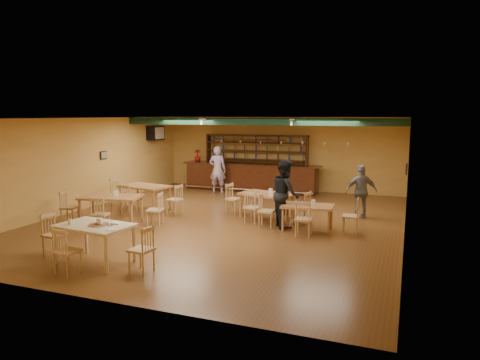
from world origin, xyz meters
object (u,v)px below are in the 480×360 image
at_px(bar_counter, 251,177).
at_px(dining_table_c, 112,210).
at_px(dining_table_b, 266,206).
at_px(patron_bar, 218,170).
at_px(near_table, 95,244).
at_px(dining_table_a, 145,197).
at_px(patron_right_a, 285,193).
at_px(dining_table_d, 307,217).

relative_size(bar_counter, dining_table_c, 3.45).
bearing_deg(dining_table_c, bar_counter, 61.12).
distance_m(dining_table_b, patron_bar, 4.76).
distance_m(dining_table_b, near_table, 5.63).
height_order(bar_counter, patron_bar, patron_bar).
distance_m(dining_table_a, patron_right_a, 4.96).
distance_m(bar_counter, dining_table_a, 5.03).
height_order(dining_table_c, near_table, near_table).
bearing_deg(near_table, dining_table_a, 117.69).
height_order(dining_table_a, patron_bar, patron_bar).
xyz_separation_m(dining_table_a, dining_table_d, (5.56, -0.72, -0.06)).
bearing_deg(near_table, dining_table_c, 127.14).
bearing_deg(dining_table_c, dining_table_a, 82.66).
bearing_deg(dining_table_b, dining_table_a, -162.34).
relative_size(patron_bar, patron_right_a, 0.99).
distance_m(dining_table_b, dining_table_c, 4.51).
xyz_separation_m(bar_counter, dining_table_b, (2.03, -4.36, -0.18)).
relative_size(dining_table_a, near_table, 1.04).
height_order(dining_table_a, dining_table_c, dining_table_c).
xyz_separation_m(dining_table_b, patron_bar, (-3.14, 3.53, 0.55)).
bearing_deg(patron_bar, dining_table_b, 123.44).
relative_size(dining_table_a, dining_table_d, 1.17).
xyz_separation_m(dining_table_c, dining_table_d, (5.34, 1.36, -0.07)).
xyz_separation_m(dining_table_b, patron_right_a, (0.80, -0.80, 0.56)).
bearing_deg(dining_table_d, dining_table_c, -169.67).
xyz_separation_m(dining_table_a, near_table, (1.98, -4.99, 0.01)).
bearing_deg(dining_table_b, dining_table_c, -134.75).
distance_m(dining_table_b, dining_table_d, 1.74).
xyz_separation_m(dining_table_a, patron_bar, (0.96, 3.76, 0.54)).
height_order(dining_table_a, dining_table_b, dining_table_a).
height_order(dining_table_b, patron_bar, patron_bar).
bearing_deg(dining_table_b, patron_bar, 146.16).
bearing_deg(dining_table_c, dining_table_b, 17.28).
bearing_deg(patron_right_a, dining_table_b, 16.61).
height_order(dining_table_a, patron_right_a, patron_right_a).
relative_size(dining_table_b, near_table, 0.99).
distance_m(dining_table_a, dining_table_d, 5.61).
relative_size(bar_counter, dining_table_b, 3.73).
bearing_deg(bar_counter, dining_table_c, -105.44).
xyz_separation_m(bar_counter, patron_right_a, (2.83, -5.16, 0.38)).
xyz_separation_m(dining_table_a, patron_right_a, (4.90, -0.58, 0.54)).
distance_m(bar_counter, dining_table_d, 6.36).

